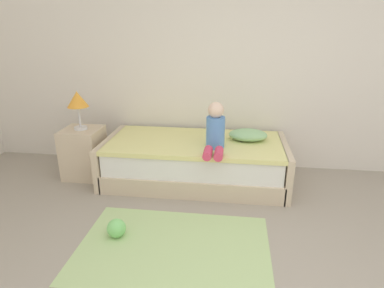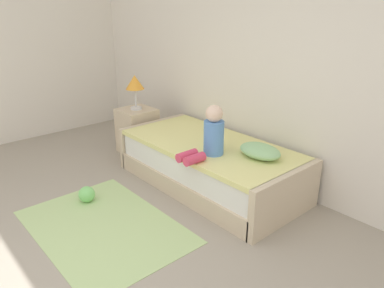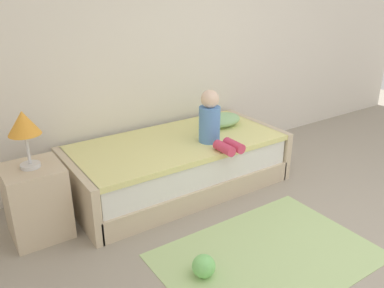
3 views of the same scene
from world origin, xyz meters
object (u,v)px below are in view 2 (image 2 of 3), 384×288
at_px(table_lamp, 135,84).
at_px(child_figure, 210,135).
at_px(bed, 209,164).
at_px(nightstand, 137,131).
at_px(toy_ball, 87,194).
at_px(pillow, 260,151).

xyz_separation_m(table_lamp, child_figure, (1.60, -0.18, -0.23)).
xyz_separation_m(bed, nightstand, (-1.35, -0.05, 0.05)).
bearing_deg(table_lamp, nightstand, -90.00).
relative_size(table_lamp, child_figure, 0.88).
relative_size(nightstand, toy_ball, 3.61).
xyz_separation_m(table_lamp, pillow, (1.96, 0.15, -0.37)).
height_order(nightstand, table_lamp, table_lamp).
height_order(bed, nightstand, nightstand).
bearing_deg(child_figure, bed, 137.05).
bearing_deg(toy_ball, nightstand, 124.88).
bearing_deg(nightstand, table_lamp, 90.00).
xyz_separation_m(nightstand, table_lamp, (0.00, 0.00, 0.64)).
bearing_deg(toy_ball, pillow, 48.60).
height_order(table_lamp, pillow, table_lamp).
bearing_deg(nightstand, child_figure, -6.43).
distance_m(child_figure, pillow, 0.51).
bearing_deg(table_lamp, bed, 2.06).
bearing_deg(bed, pillow, 9.37).
relative_size(nightstand, pillow, 1.36).
bearing_deg(child_figure, nightstand, 173.57).
bearing_deg(toy_ball, table_lamp, 124.88).
height_order(bed, toy_ball, bed).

